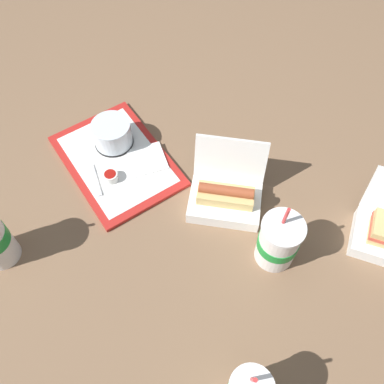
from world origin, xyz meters
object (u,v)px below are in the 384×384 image
at_px(soda_cup_back, 278,242).
at_px(clamshell_hotdog_right, 226,195).
at_px(cake_container, 112,134).
at_px(plastic_fork, 95,180).
at_px(food_tray, 118,160).
at_px(ketchup_cup, 111,176).

bearing_deg(soda_cup_back, clamshell_hotdog_right, -9.83).
bearing_deg(soda_cup_back, cake_container, 3.55).
relative_size(plastic_fork, soda_cup_back, 0.52).
distance_m(cake_container, plastic_fork, 0.14).
relative_size(food_tray, cake_container, 3.74).
relative_size(food_tray, plastic_fork, 3.82).
height_order(food_tray, ketchup_cup, ketchup_cup).
height_order(ketchup_cup, soda_cup_back, soda_cup_back).
distance_m(food_tray, cake_container, 0.07).
xyz_separation_m(cake_container, plastic_fork, (-0.06, 0.12, -0.03)).
bearing_deg(clamshell_hotdog_right, cake_container, 10.32).
height_order(plastic_fork, soda_cup_back, soda_cup_back).
xyz_separation_m(cake_container, ketchup_cup, (-0.09, 0.09, -0.02)).
bearing_deg(ketchup_cup, food_tray, -55.44).
bearing_deg(ketchup_cup, cake_container, -45.37).
distance_m(cake_container, soda_cup_back, 0.55).
bearing_deg(food_tray, clamshell_hotdog_right, -162.41).
relative_size(cake_container, soda_cup_back, 0.53).
distance_m(plastic_fork, clamshell_hotdog_right, 0.36).
height_order(cake_container, ketchup_cup, cake_container).
xyz_separation_m(cake_container, clamshell_hotdog_right, (-0.37, -0.07, -0.01)).
bearing_deg(cake_container, plastic_fork, 116.62).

